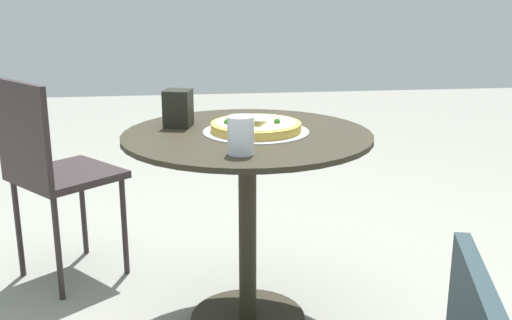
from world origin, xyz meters
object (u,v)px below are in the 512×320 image
object	(u,v)px
pizza_server	(248,120)
pizza_on_tray	(256,127)
patio_table	(247,182)
drinking_cup	(241,135)
napkin_dispenser	(178,108)
patio_chair_near	(50,165)

from	to	relation	value
pizza_server	pizza_on_tray	bearing A→B (deg)	63.84
patio_table	pizza_server	bearing A→B (deg)	-93.47
pizza_on_tray	drinking_cup	xyz separation A→B (m)	(-0.08, -0.28, 0.04)
drinking_cup	pizza_on_tray	bearing A→B (deg)	74.04
pizza_on_tray	drinking_cup	bearing A→B (deg)	-105.96
patio_table	napkin_dispenser	size ratio (longest dim) A/B	6.52
patio_table	drinking_cup	world-z (taller)	drinking_cup
pizza_on_tray	patio_chair_near	world-z (taller)	patio_chair_near
pizza_server	drinking_cup	xyz separation A→B (m)	(-0.04, -0.21, -0.00)
pizza_on_tray	pizza_server	world-z (taller)	pizza_server
patio_table	napkin_dispenser	bearing A→B (deg)	150.07
patio_table	pizza_on_tray	world-z (taller)	pizza_on_tray
pizza_on_tray	napkin_dispenser	xyz separation A→B (m)	(-0.26, 0.12, 0.05)
pizza_on_tray	pizza_server	size ratio (longest dim) A/B	1.73
drinking_cup	patio_chair_near	world-z (taller)	patio_chair_near
patio_table	drinking_cup	distance (m)	0.36
patio_chair_near	patio_table	bearing A→B (deg)	-29.64
patio_table	patio_chair_near	distance (m)	0.86
napkin_dispenser	patio_chair_near	size ratio (longest dim) A/B	0.15
pizza_on_tray	pizza_server	distance (m)	0.09
pizza_server	patio_chair_near	bearing A→B (deg)	146.93
patio_chair_near	pizza_server	bearing A→B (deg)	-33.07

